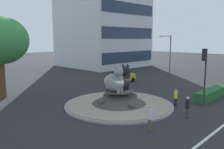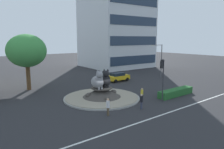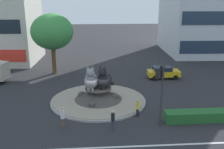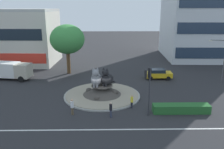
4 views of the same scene
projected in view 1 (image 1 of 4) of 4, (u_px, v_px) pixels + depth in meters
The scene contains 12 objects.
ground_plane at pixel (119, 106), 21.16m from camera, with size 160.00×160.00×0.00m, color #28282B.
lane_centreline at pixel (216, 131), 15.38m from camera, with size 112.00×0.20×0.01m, color silver.
roundabout_island at pixel (119, 100), 21.08m from camera, with size 9.66×9.66×1.45m.
cat_statue_grey at pixel (115, 81), 20.21m from camera, with size 1.78×2.52×2.45m.
cat_statue_black at pixel (123, 79), 21.30m from camera, with size 2.32×2.45×2.41m.
traffic_light_mast at pixel (204, 65), 20.33m from camera, with size 0.71×0.58×5.13m.
clipped_hedge_strip at pixel (211, 93), 23.93m from camera, with size 6.09×1.20×0.90m, color #235B28.
streetlight_arm at pixel (169, 52), 36.51m from camera, with size 2.50×0.65×6.45m.
pedestrian_black_shirt at pixel (187, 107), 17.71m from camera, with size 0.30×0.30×1.69m.
pedestrian_yellow_shirt at pixel (176, 97), 20.95m from camera, with size 0.31×0.31×1.56m.
pedestrian_white_shirt at pixel (150, 117), 15.23m from camera, with size 0.33×0.33×1.76m.
sedan_on_far_lane at pixel (121, 77), 32.18m from camera, with size 4.11×2.01×1.56m.
Camera 1 is at (-15.34, -13.58, 6.01)m, focal length 37.68 mm.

